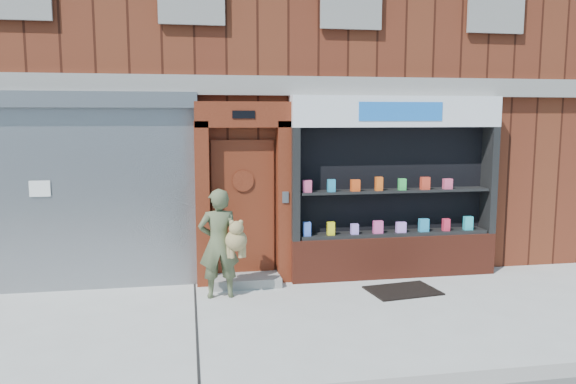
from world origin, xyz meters
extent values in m
plane|color=#9E9E99|center=(0.00, 0.00, 0.00)|extent=(80.00, 80.00, 0.00)
cube|color=#572214|center=(0.00, 6.00, 4.00)|extent=(12.00, 8.00, 8.00)
cube|color=gray|center=(0.00, 1.92, 3.15)|extent=(12.00, 0.16, 0.30)
cube|color=gray|center=(-3.00, 1.94, 1.40)|extent=(3.00, 0.10, 2.80)
cube|color=slate|center=(-3.00, 1.88, 2.92)|extent=(3.10, 0.30, 0.24)
cube|color=white|center=(-3.80, 1.88, 1.60)|extent=(0.30, 0.01, 0.24)
cube|color=#521C0E|center=(-1.40, 1.86, 1.30)|extent=(0.22, 0.28, 2.60)
cube|color=#521C0E|center=(-0.10, 1.86, 1.30)|extent=(0.22, 0.28, 2.60)
cube|color=#521C0E|center=(-0.75, 1.86, 2.70)|extent=(1.50, 0.28, 0.40)
cube|color=black|center=(-0.75, 1.71, 2.70)|extent=(0.35, 0.01, 0.12)
cube|color=#5A2110|center=(-0.75, 1.97, 1.20)|extent=(1.00, 0.06, 2.20)
cylinder|color=black|center=(-0.75, 1.93, 1.65)|extent=(0.28, 0.02, 0.28)
cylinder|color=#521C0E|center=(-0.75, 1.92, 1.65)|extent=(0.34, 0.02, 0.34)
cube|color=gray|center=(-0.75, 1.70, 0.07)|extent=(1.10, 0.55, 0.15)
cube|color=slate|center=(-0.10, 1.71, 1.40)|extent=(0.10, 0.02, 0.18)
cube|color=maroon|center=(1.75, 1.80, 0.35)|extent=(3.50, 0.40, 0.70)
cube|color=black|center=(0.06, 1.80, 1.60)|extent=(0.12, 0.40, 1.80)
cube|color=black|center=(3.44, 1.80, 1.60)|extent=(0.12, 0.40, 1.80)
cube|color=black|center=(1.75, 1.99, 1.60)|extent=(3.30, 0.03, 1.80)
cube|color=black|center=(1.75, 1.80, 0.73)|extent=(3.20, 0.36, 0.06)
cube|color=black|center=(1.75, 1.80, 1.45)|extent=(3.20, 0.36, 0.04)
cube|color=white|center=(1.75, 1.80, 2.75)|extent=(3.50, 0.40, 0.50)
cube|color=blue|center=(1.75, 1.59, 2.75)|extent=(1.40, 0.01, 0.30)
cube|color=#4068DA|center=(0.25, 1.72, 0.87)|extent=(0.12, 0.09, 0.23)
cube|color=yellow|center=(0.65, 1.72, 0.87)|extent=(0.11, 0.09, 0.21)
cube|color=#AE8AF8|center=(1.05, 1.72, 0.84)|extent=(0.12, 0.09, 0.17)
cube|color=#E24B95|center=(1.45, 1.72, 0.86)|extent=(0.15, 0.09, 0.21)
cube|color=#CB8BFB|center=(1.85, 1.72, 0.85)|extent=(0.16, 0.09, 0.17)
cube|color=#258DBC|center=(2.25, 1.72, 0.87)|extent=(0.16, 0.09, 0.21)
cube|color=#DA2645|center=(2.65, 1.72, 0.86)|extent=(0.11, 0.09, 0.20)
cube|color=#26AFBE|center=(3.05, 1.72, 0.87)|extent=(0.15, 0.09, 0.23)
cube|color=#DD4979|center=(0.25, 1.72, 1.57)|extent=(0.14, 0.09, 0.19)
cube|color=teal|center=(0.65, 1.72, 1.57)|extent=(0.12, 0.09, 0.20)
cube|color=#DF4A17|center=(1.05, 1.72, 1.56)|extent=(0.15, 0.09, 0.19)
cube|color=orange|center=(1.45, 1.72, 1.58)|extent=(0.11, 0.09, 0.22)
cube|color=green|center=(1.85, 1.72, 1.56)|extent=(0.12, 0.09, 0.19)
cube|color=red|center=(2.25, 1.72, 1.57)|extent=(0.15, 0.09, 0.21)
cube|color=#DD496D|center=(2.65, 1.72, 1.56)|extent=(0.15, 0.09, 0.17)
imported|color=#4E5739|center=(-1.19, 1.18, 0.82)|extent=(0.60, 0.41, 1.63)
sphere|color=olive|center=(-0.94, 1.08, 0.87)|extent=(0.32, 0.32, 0.32)
sphere|color=olive|center=(-0.94, 1.02, 1.07)|extent=(0.21, 0.21, 0.21)
sphere|color=olive|center=(-1.01, 1.02, 1.15)|extent=(0.07, 0.07, 0.07)
sphere|color=olive|center=(-0.88, 1.02, 1.15)|extent=(0.07, 0.07, 0.07)
cylinder|color=olive|center=(-1.05, 1.08, 0.71)|extent=(0.07, 0.07, 0.19)
cylinder|color=olive|center=(-0.84, 1.08, 0.71)|extent=(0.07, 0.07, 0.19)
cylinder|color=olive|center=(-1.01, 1.06, 0.71)|extent=(0.07, 0.07, 0.19)
cylinder|color=olive|center=(-0.88, 1.06, 0.71)|extent=(0.07, 0.07, 0.19)
cube|color=black|center=(1.60, 0.95, 0.01)|extent=(1.13, 0.86, 0.03)
camera|label=1|loc=(-1.61, -6.95, 2.67)|focal=35.00mm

